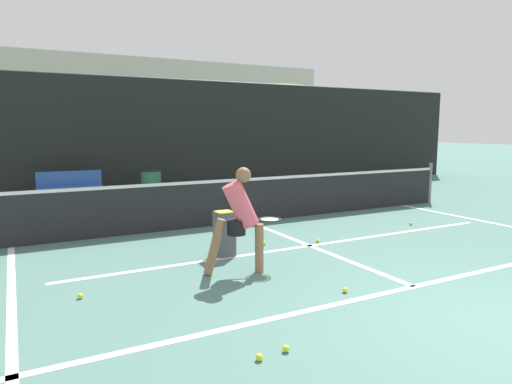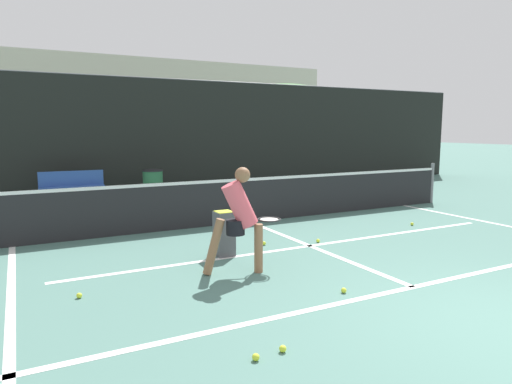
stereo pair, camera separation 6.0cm
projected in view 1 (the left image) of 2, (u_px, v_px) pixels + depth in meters
name	position (u px, v px, depth m)	size (l,w,h in m)	color
court_baseline_near	(414.00, 287.00, 5.78)	(11.00, 0.10, 0.01)	white
court_service_line	(310.00, 246.00, 7.79)	(8.25, 0.10, 0.01)	white
court_center_mark	(310.00, 246.00, 7.78)	(0.10, 4.59, 0.01)	white
court_sideline_left	(11.00, 289.00, 5.68)	(0.10, 5.59, 0.01)	white
court_sideline_right	(482.00, 221.00, 9.89)	(0.10, 5.59, 0.01)	white
net	(249.00, 198.00, 9.72)	(11.09, 0.09, 1.07)	slate
fence_back	(170.00, 136.00, 14.20)	(24.00, 0.06, 3.52)	black
player_practicing	(240.00, 216.00, 6.22)	(1.22, 0.45, 1.48)	#8C6042
tennis_ball_scattered_0	(264.00, 243.00, 7.84)	(0.07, 0.07, 0.07)	#D1E033
tennis_ball_scattered_1	(318.00, 241.00, 8.02)	(0.07, 0.07, 0.07)	#D1E033
tennis_ball_scattered_2	(345.00, 290.00, 5.57)	(0.07, 0.07, 0.07)	#D1E033
tennis_ball_scattered_3	(80.00, 296.00, 5.37)	(0.07, 0.07, 0.07)	#D1E033
tennis_ball_scattered_4	(411.00, 224.00, 9.45)	(0.07, 0.07, 0.07)	#D1E033
tennis_ball_scattered_5	(286.00, 349.00, 4.09)	(0.07, 0.07, 0.07)	#D1E033
tennis_ball_scattered_6	(259.00, 357.00, 3.94)	(0.07, 0.07, 0.07)	#D1E033
ball_hopper	(224.00, 232.00, 7.15)	(0.28, 0.28, 0.71)	#4C4C51
courtside_bench	(70.00, 186.00, 12.16)	(1.66, 0.46, 0.86)	#2D519E
trash_bin	(151.00, 184.00, 12.98)	(0.59, 0.59, 0.83)	#28603D
parked_car	(101.00, 170.00, 15.88)	(1.78, 4.16, 1.35)	black
tree_west	(281.00, 93.00, 24.59)	(3.92, 3.92, 4.36)	brown
building_far	(83.00, 107.00, 30.62)	(36.00, 2.40, 6.82)	beige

